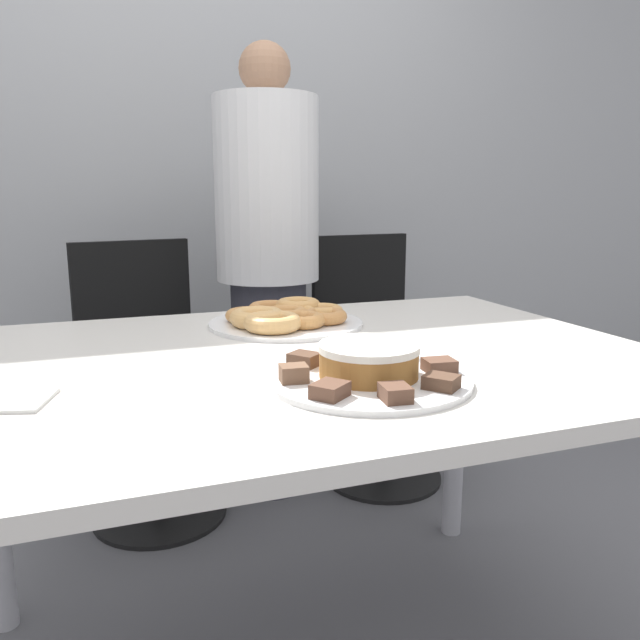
% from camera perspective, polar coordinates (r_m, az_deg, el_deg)
% --- Properties ---
extents(wall_back, '(8.00, 0.05, 2.60)m').
position_cam_1_polar(wall_back, '(2.77, -12.65, 16.09)').
color(wall_back, '#A8AAAD').
rests_on(wall_back, ground_plane).
extents(table, '(1.41, 1.00, 0.76)m').
position_cam_1_polar(table, '(1.26, -1.56, -7.09)').
color(table, silver).
rests_on(table, ground_plane).
extents(person_standing, '(0.35, 0.35, 1.55)m').
position_cam_1_polar(person_standing, '(2.18, -4.77, 4.85)').
color(person_standing, '#383842').
rests_on(person_standing, ground_plane).
extents(office_chair_left, '(0.51, 0.51, 0.91)m').
position_cam_1_polar(office_chair_left, '(2.16, -15.38, -5.88)').
color(office_chair_left, black).
rests_on(office_chair_left, ground_plane).
extents(office_chair_right, '(0.47, 0.47, 0.91)m').
position_cam_1_polar(office_chair_right, '(2.37, 5.24, -3.96)').
color(office_chair_right, black).
rests_on(office_chair_right, ground_plane).
extents(plate_cake, '(0.34, 0.34, 0.01)m').
position_cam_1_polar(plate_cake, '(1.05, 4.45, -5.42)').
color(plate_cake, white).
rests_on(plate_cake, table).
extents(plate_donuts, '(0.37, 0.37, 0.01)m').
position_cam_1_polar(plate_donuts, '(1.50, -3.12, -0.31)').
color(plate_donuts, white).
rests_on(plate_donuts, table).
extents(frosted_cake, '(0.17, 0.17, 0.06)m').
position_cam_1_polar(frosted_cake, '(1.05, 4.48, -3.68)').
color(frosted_cake, '#9E662D').
rests_on(frosted_cake, plate_cake).
extents(lamington_0, '(0.06, 0.06, 0.02)m').
position_cam_1_polar(lamington_0, '(1.17, 2.53, -2.88)').
color(lamington_0, '#513828').
rests_on(lamington_0, plate_cake).
extents(lamington_1, '(0.06, 0.07, 0.02)m').
position_cam_1_polar(lamington_1, '(1.11, -1.42, -3.61)').
color(lamington_1, '#513828').
rests_on(lamington_1, plate_cake).
extents(lamington_2, '(0.05, 0.04, 0.03)m').
position_cam_1_polar(lamington_2, '(1.02, -2.41, -4.90)').
color(lamington_2, brown).
rests_on(lamington_2, plate_cake).
extents(lamington_3, '(0.07, 0.07, 0.02)m').
position_cam_1_polar(lamington_3, '(0.94, 0.91, -6.43)').
color(lamington_3, brown).
rests_on(lamington_3, plate_cake).
extents(lamington_4, '(0.05, 0.05, 0.02)m').
position_cam_1_polar(lamington_4, '(0.93, 6.90, -6.63)').
color(lamington_4, brown).
rests_on(lamington_4, plate_cake).
extents(lamington_5, '(0.07, 0.07, 0.02)m').
position_cam_1_polar(lamington_5, '(1.00, 11.02, -5.58)').
color(lamington_5, '#513828').
rests_on(lamington_5, plate_cake).
extents(lamington_6, '(0.06, 0.05, 0.02)m').
position_cam_1_polar(lamington_6, '(1.10, 10.85, -4.08)').
color(lamington_6, brown).
rests_on(lamington_6, plate_cake).
extents(lamington_7, '(0.07, 0.07, 0.02)m').
position_cam_1_polar(lamington_7, '(1.16, 7.33, -3.07)').
color(lamington_7, brown).
rests_on(lamington_7, plate_cake).
extents(donut_0, '(0.11, 0.11, 0.03)m').
position_cam_1_polar(donut_0, '(1.49, -3.13, 0.51)').
color(donut_0, '#D18E4C').
rests_on(donut_0, plate_donuts).
extents(donut_1, '(0.12, 0.12, 0.04)m').
position_cam_1_polar(donut_1, '(1.58, -2.02, 1.26)').
color(donut_1, tan).
rests_on(donut_1, plate_donuts).
extents(donut_2, '(0.12, 0.12, 0.03)m').
position_cam_1_polar(donut_2, '(1.57, -4.44, 1.01)').
color(donut_2, '#C68447').
rests_on(donut_2, plate_donuts).
extents(donut_3, '(0.12, 0.12, 0.03)m').
position_cam_1_polar(donut_3, '(1.50, -6.43, 0.45)').
color(donut_3, '#D18E4C').
rests_on(donut_3, plate_donuts).
extents(donut_4, '(0.13, 0.13, 0.04)m').
position_cam_1_polar(donut_4, '(1.45, -5.74, 0.22)').
color(donut_4, '#E5AD66').
rests_on(donut_4, plate_donuts).
extents(donut_5, '(0.13, 0.13, 0.04)m').
position_cam_1_polar(donut_5, '(1.39, -4.36, -0.21)').
color(donut_5, '#E5AD66').
rests_on(donut_5, plate_donuts).
extents(donut_6, '(0.10, 0.10, 0.03)m').
position_cam_1_polar(donut_6, '(1.43, -1.56, -0.00)').
color(donut_6, '#D18E4C').
rests_on(donut_6, plate_donuts).
extents(donut_7, '(0.11, 0.11, 0.03)m').
position_cam_1_polar(donut_7, '(1.48, 0.42, 0.35)').
color(donut_7, '#C68447').
rests_on(donut_7, plate_donuts).
extents(donut_8, '(0.10, 0.10, 0.03)m').
position_cam_1_polar(donut_8, '(1.54, 0.21, 0.80)').
color(donut_8, tan).
rests_on(donut_8, plate_donuts).
extents(napkin, '(0.16, 0.14, 0.01)m').
position_cam_1_polar(napkin, '(1.07, -26.98, -6.60)').
color(napkin, white).
rests_on(napkin, table).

